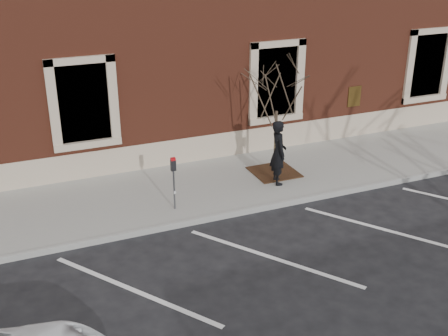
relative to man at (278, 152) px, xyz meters
name	(u,v)px	position (x,y,z in m)	size (l,w,h in m)	color
ground	(233,215)	(-1.85, -1.07, -1.08)	(120.00, 120.00, 0.00)	#28282B
sidewalk_near	(208,186)	(-1.85, 0.68, -1.00)	(40.00, 3.50, 0.15)	#9C9B92
curb_near	(234,214)	(-1.85, -1.12, -1.00)	(40.00, 0.12, 0.15)	#9E9E99
parking_stripes	(272,258)	(-1.85, -3.27, -1.08)	(28.00, 4.40, 0.01)	silver
building_civic	(145,17)	(-1.85, 6.67, 2.92)	(40.00, 8.62, 8.00)	maroon
man	(278,152)	(0.00, 0.00, 0.00)	(0.68, 0.45, 1.86)	black
parking_meter	(174,174)	(-3.21, -0.41, 0.06)	(0.13, 0.10, 1.43)	#595B60
tree_grate	(274,172)	(0.25, 0.67, -0.91)	(1.29, 1.29, 0.03)	#452516
sapling	(277,94)	(0.25, 0.67, 1.50)	(2.08, 2.08, 3.47)	#433829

